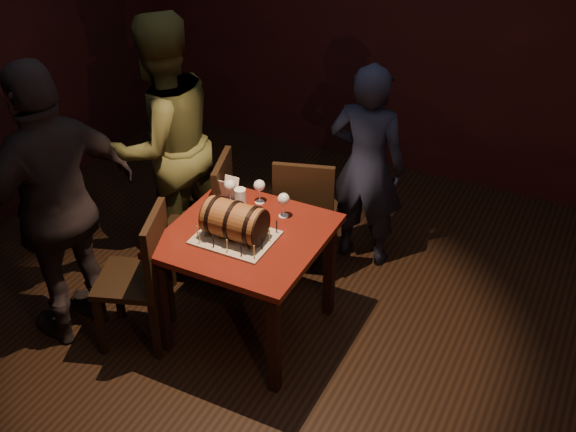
{
  "coord_description": "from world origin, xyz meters",
  "views": [
    {
      "loc": [
        1.6,
        -2.95,
        3.16
      ],
      "look_at": [
        0.1,
        0.05,
        0.95
      ],
      "focal_mm": 45.0,
      "sensor_mm": 36.0,
      "label": 1
    }
  ],
  "objects_px": {
    "wine_glass_mid": "(259,186)",
    "person_left_rear": "(163,144)",
    "barrel_cake": "(235,221)",
    "pint_of_ale": "(240,200)",
    "person_left_front": "(58,207)",
    "pub_table": "(247,248)",
    "person_back": "(367,167)",
    "chair_back": "(305,211)",
    "wine_glass_left": "(230,186)",
    "chair_left_front": "(143,272)",
    "wine_glass_right": "(284,200)",
    "chair_left_rear": "(210,212)"
  },
  "relations": [
    {
      "from": "wine_glass_left",
      "to": "person_left_rear",
      "type": "distance_m",
      "value": 0.7
    },
    {
      "from": "pint_of_ale",
      "to": "person_back",
      "type": "distance_m",
      "value": 1.0
    },
    {
      "from": "pub_table",
      "to": "chair_left_front",
      "type": "relative_size",
      "value": 0.97
    },
    {
      "from": "wine_glass_left",
      "to": "person_left_front",
      "type": "distance_m",
      "value": 1.02
    },
    {
      "from": "chair_left_front",
      "to": "person_left_rear",
      "type": "bearing_deg",
      "value": 115.29
    },
    {
      "from": "wine_glass_mid",
      "to": "person_left_rear",
      "type": "distance_m",
      "value": 0.84
    },
    {
      "from": "chair_left_rear",
      "to": "person_left_rear",
      "type": "relative_size",
      "value": 0.52
    },
    {
      "from": "pub_table",
      "to": "wine_glass_right",
      "type": "relative_size",
      "value": 5.59
    },
    {
      "from": "pub_table",
      "to": "wine_glass_left",
      "type": "relative_size",
      "value": 5.59
    },
    {
      "from": "pub_table",
      "to": "chair_left_front",
      "type": "xyz_separation_m",
      "value": [
        -0.52,
        -0.34,
        -0.12
      ]
    },
    {
      "from": "chair_left_rear",
      "to": "chair_left_front",
      "type": "bearing_deg",
      "value": -90.9
    },
    {
      "from": "chair_left_front",
      "to": "person_left_rear",
      "type": "height_order",
      "value": "person_left_rear"
    },
    {
      "from": "wine_glass_right",
      "to": "chair_left_front",
      "type": "xyz_separation_m",
      "value": [
        -0.63,
        -0.6,
        -0.35
      ]
    },
    {
      "from": "wine_glass_mid",
      "to": "chair_back",
      "type": "distance_m",
      "value": 0.52
    },
    {
      "from": "barrel_cake",
      "to": "wine_glass_right",
      "type": "distance_m",
      "value": 0.36
    },
    {
      "from": "chair_left_rear",
      "to": "person_back",
      "type": "xyz_separation_m",
      "value": [
        0.85,
        0.68,
        0.22
      ]
    },
    {
      "from": "barrel_cake",
      "to": "person_left_rear",
      "type": "height_order",
      "value": "person_left_rear"
    },
    {
      "from": "chair_left_rear",
      "to": "chair_left_front",
      "type": "relative_size",
      "value": 1.0
    },
    {
      "from": "barrel_cake",
      "to": "person_back",
      "type": "distance_m",
      "value": 1.21
    },
    {
      "from": "wine_glass_mid",
      "to": "person_left_rear",
      "type": "bearing_deg",
      "value": 169.25
    },
    {
      "from": "pint_of_ale",
      "to": "person_left_front",
      "type": "height_order",
      "value": "person_left_front"
    },
    {
      "from": "chair_left_rear",
      "to": "person_left_rear",
      "type": "height_order",
      "value": "person_left_rear"
    },
    {
      "from": "chair_left_front",
      "to": "barrel_cake",
      "type": "bearing_deg",
      "value": 28.75
    },
    {
      "from": "chair_back",
      "to": "person_left_front",
      "type": "distance_m",
      "value": 1.6
    },
    {
      "from": "chair_left_front",
      "to": "chair_back",
      "type": "bearing_deg",
      "value": 60.68
    },
    {
      "from": "chair_left_rear",
      "to": "person_back",
      "type": "bearing_deg",
      "value": 38.53
    },
    {
      "from": "pub_table",
      "to": "person_left_rear",
      "type": "relative_size",
      "value": 0.5
    },
    {
      "from": "wine_glass_right",
      "to": "person_left_rear",
      "type": "bearing_deg",
      "value": 167.41
    },
    {
      "from": "pub_table",
      "to": "barrel_cake",
      "type": "xyz_separation_m",
      "value": [
        -0.03,
        -0.07,
        0.23
      ]
    },
    {
      "from": "wine_glass_mid",
      "to": "chair_back",
      "type": "xyz_separation_m",
      "value": [
        0.15,
        0.36,
        -0.34
      ]
    },
    {
      "from": "wine_glass_mid",
      "to": "person_back",
      "type": "height_order",
      "value": "person_back"
    },
    {
      "from": "person_back",
      "to": "person_left_rear",
      "type": "distance_m",
      "value": 1.39
    },
    {
      "from": "chair_back",
      "to": "person_left_front",
      "type": "xyz_separation_m",
      "value": [
        -1.05,
        -1.14,
        0.38
      ]
    },
    {
      "from": "chair_back",
      "to": "pub_table",
      "type": "bearing_deg",
      "value": -94.9
    },
    {
      "from": "pint_of_ale",
      "to": "chair_left_front",
      "type": "xyz_separation_m",
      "value": [
        -0.37,
        -0.55,
        -0.3
      ]
    },
    {
      "from": "chair_left_rear",
      "to": "wine_glass_mid",
      "type": "bearing_deg",
      "value": -7.85
    },
    {
      "from": "wine_glass_mid",
      "to": "chair_left_rear",
      "type": "distance_m",
      "value": 0.55
    },
    {
      "from": "chair_back",
      "to": "chair_left_rear",
      "type": "height_order",
      "value": "same"
    },
    {
      "from": "wine_glass_left",
      "to": "person_back",
      "type": "bearing_deg",
      "value": 53.89
    },
    {
      "from": "wine_glass_right",
      "to": "chair_left_front",
      "type": "height_order",
      "value": "chair_left_front"
    },
    {
      "from": "chair_back",
      "to": "wine_glass_mid",
      "type": "bearing_deg",
      "value": -112.71
    },
    {
      "from": "person_left_rear",
      "to": "person_left_front",
      "type": "distance_m",
      "value": 0.94
    },
    {
      "from": "barrel_cake",
      "to": "pub_table",
      "type": "bearing_deg",
      "value": 67.44
    },
    {
      "from": "person_left_rear",
      "to": "barrel_cake",
      "type": "bearing_deg",
      "value": 79.88
    },
    {
      "from": "chair_back",
      "to": "wine_glass_left",
      "type": "bearing_deg",
      "value": -125.66
    },
    {
      "from": "wine_glass_left",
      "to": "person_left_rear",
      "type": "bearing_deg",
      "value": 160.28
    },
    {
      "from": "barrel_cake",
      "to": "wine_glass_mid",
      "type": "height_order",
      "value": "barrel_cake"
    },
    {
      "from": "person_left_front",
      "to": "chair_left_rear",
      "type": "bearing_deg",
      "value": 163.66
    },
    {
      "from": "pub_table",
      "to": "chair_back",
      "type": "relative_size",
      "value": 0.97
    },
    {
      "from": "pub_table",
      "to": "wine_glass_mid",
      "type": "distance_m",
      "value": 0.41
    }
  ]
}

